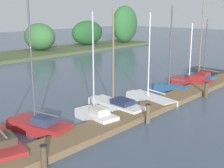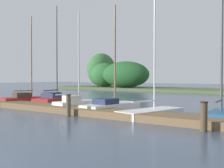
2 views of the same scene
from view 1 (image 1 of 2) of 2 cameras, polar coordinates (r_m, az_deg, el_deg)
The scene contains 13 objects.
dock_pier at distance 21.55m, azimuth 10.04°, elevation -3.20°, with size 25.45×1.80×0.35m.
sailboat_0 at distance 15.44m, azimuth -20.06°, elevation -10.02°, with size 2.20×4.32×6.72m.
sailboat_1 at distance 16.92m, azimuth -13.56°, elevation -7.30°, with size 2.07×3.93×7.24m.
sailboat_2 at distance 18.02m, azimuth -3.09°, elevation -5.68°, with size 1.58×3.19×6.22m.
sailboat_3 at distance 20.05m, azimuth 0.62°, elevation -3.72°, with size 1.61×4.55×6.40m.
sailboat_4 at distance 22.03m, azimuth 6.84°, elevation -2.52°, with size 2.15×4.33×6.14m.
sailboat_5 at distance 24.90m, azimuth 10.61°, elevation -0.31°, with size 1.15×2.92×6.63m.
sailboat_6 at distance 27.23m, azimuth 14.32°, elevation 0.54°, with size 1.50×3.59×5.22m.
sailboat_7 at distance 29.16m, azimuth 15.92°, elevation 1.41°, with size 1.58×3.35×7.60m.
sailboat_8 at distance 32.18m, azimuth 16.75°, elevation 2.33°, with size 1.55×3.46×5.40m.
mooring_piling_0 at distance 13.11m, azimuth -12.46°, elevation -13.03°, with size 0.31×0.31×1.05m.
mooring_piling_1 at distance 17.68m, azimuth 6.66°, elevation -5.48°, with size 0.28×0.28×1.15m.
mooring_piling_2 at distance 23.71m, azimuth 17.00°, elevation -1.03°, with size 0.30×0.30×1.14m.
Camera 1 is at (-17.65, -1.38, 6.35)m, focal length 49.50 mm.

